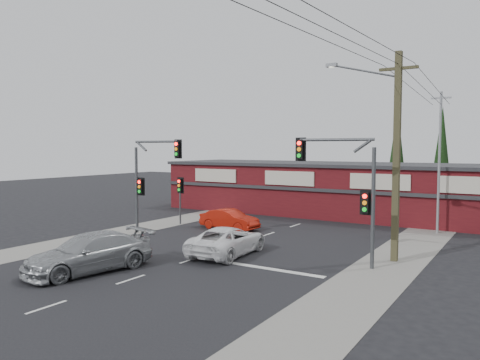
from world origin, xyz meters
The scene contains 18 objects.
ground centered at (0.00, 0.00, 0.00)m, with size 120.00×120.00×0.00m, color black.
road_strip centered at (0.00, 5.00, 0.01)m, with size 14.00×70.00×0.01m, color black.
verge_left centered at (-8.50, 5.00, 0.01)m, with size 3.00×70.00×0.02m, color gray.
verge_right centered at (8.50, 5.00, 0.01)m, with size 3.00×70.00×0.02m, color gray.
stop_line centered at (3.50, -1.50, 0.01)m, with size 6.50×0.35×0.01m, color silver.
white_suv centered at (0.88, -0.09, 0.72)m, with size 2.39×5.19×1.44m, color white.
silver_suv centered at (-2.50, -6.09, 0.84)m, with size 2.35×5.77×1.67m, color #A2A5A7.
red_sedan centered at (-3.12, 6.18, 0.68)m, with size 1.44×4.12×1.36m, color #AD180A.
lane_dashes centered at (0.00, -0.08, 0.01)m, with size 0.12×37.44×0.01m.
shop_building centered at (-0.99, 16.99, 2.13)m, with size 27.30×8.40×4.22m.
conifer_near centered at (3.50, 24.00, 5.48)m, with size 1.80×1.80×9.25m.
conifer_far centered at (7.00, 26.00, 5.48)m, with size 1.80×1.80×9.25m.
traffic_mast_left centered at (-6.43, 2.00, 3.93)m, with size 3.77×0.27×5.97m.
traffic_mast_right centered at (6.86, 1.00, 3.95)m, with size 3.96×0.27×5.97m.
pedestal_signal centered at (-7.20, 6.01, 2.41)m, with size 0.55×0.27×3.38m.
utility_pole centered at (8.36, 2.99, 5.40)m, with size 4.38×0.59×10.00m.
steel_pole centered at (9.00, 12.00, 4.70)m, with size 1.20×0.16×9.00m.
power_lines centered at (8.47, -2.47, 9.04)m, with size 2.01×29.00×1.22m.
Camera 1 is at (13.95, -19.84, 5.49)m, focal length 35.00 mm.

